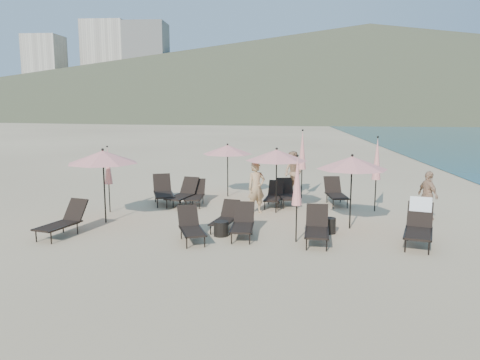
# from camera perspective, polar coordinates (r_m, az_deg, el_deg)

# --- Properties ---
(ground) EXTENTS (800.00, 800.00, 0.00)m
(ground) POSITION_cam_1_polar(r_m,az_deg,el_deg) (13.95, 3.77, -6.81)
(ground) COLOR #D6BA8C
(ground) RESTS_ON ground
(volcanic_headland) EXTENTS (690.00, 690.00, 55.00)m
(volcanic_headland) POSITION_cam_1_polar(r_m,az_deg,el_deg) (324.77, 17.28, 12.72)
(volcanic_headland) COLOR brown
(volcanic_headland) RESTS_ON ground
(hotel_skyline) EXTENTS (109.00, 82.00, 55.00)m
(hotel_skyline) POSITION_cam_1_polar(r_m,az_deg,el_deg) (300.34, -14.38, 12.73)
(hotel_skyline) COLOR beige
(hotel_skyline) RESTS_ON ground
(lounger_0) EXTENTS (1.13, 1.84, 0.99)m
(lounger_0) POSITION_cam_1_polar(r_m,az_deg,el_deg) (14.76, -20.73, -4.63)
(lounger_0) COLOR black
(lounger_0) RESTS_ON ground
(lounger_1) EXTENTS (1.09, 1.68, 0.90)m
(lounger_1) POSITION_cam_1_polar(r_m,az_deg,el_deg) (13.41, -6.00, -5.61)
(lounger_1) COLOR black
(lounger_1) RESTS_ON ground
(lounger_2) EXTENTS (0.89, 1.55, 0.84)m
(lounger_2) POSITION_cam_1_polar(r_m,az_deg,el_deg) (14.51, -1.78, -4.56)
(lounger_2) COLOR black
(lounger_2) RESTS_ON ground
(lounger_3) EXTENTS (0.64, 1.62, 0.92)m
(lounger_3) POSITION_cam_1_polar(r_m,az_deg,el_deg) (13.70, 0.35, -5.21)
(lounger_3) COLOR black
(lounger_3) RESTS_ON ground
(lounger_4) EXTENTS (0.79, 1.73, 0.96)m
(lounger_4) POSITION_cam_1_polar(r_m,az_deg,el_deg) (13.33, 9.35, -5.66)
(lounger_4) COLOR black
(lounger_4) RESTS_ON ground
(lounger_5) EXTENTS (1.25, 2.03, 1.19)m
(lounger_5) POSITION_cam_1_polar(r_m,az_deg,el_deg) (13.94, 21.00, -4.99)
(lounger_5) COLOR black
(lounger_5) RESTS_ON ground
(lounger_6) EXTENTS (1.24, 1.98, 1.07)m
(lounger_6) POSITION_cam_1_polar(r_m,az_deg,el_deg) (18.61, -9.34, -1.29)
(lounger_6) COLOR black
(lounger_6) RESTS_ON ground
(lounger_7) EXTENTS (1.13, 1.86, 1.00)m
(lounger_7) POSITION_cam_1_polar(r_m,az_deg,el_deg) (18.16, -6.94, -1.59)
(lounger_7) COLOR black
(lounger_7) RESTS_ON ground
(lounger_8) EXTENTS (0.64, 1.62, 0.93)m
(lounger_8) POSITION_cam_1_polar(r_m,az_deg,el_deg) (18.14, -5.45, -1.68)
(lounger_8) COLOR black
(lounger_8) RESTS_ON ground
(lounger_9) EXTENTS (0.81, 1.63, 0.90)m
(lounger_9) POSITION_cam_1_polar(r_m,az_deg,el_deg) (17.92, 4.19, -1.84)
(lounger_9) COLOR black
(lounger_9) RESTS_ON ground
(lounger_10) EXTENTS (0.84, 1.72, 0.95)m
(lounger_10) POSITION_cam_1_polar(r_m,az_deg,el_deg) (18.22, 5.73, -1.61)
(lounger_10) COLOR black
(lounger_10) RESTS_ON ground
(lounger_11) EXTENTS (0.83, 1.78, 0.99)m
(lounger_11) POSITION_cam_1_polar(r_m,az_deg,el_deg) (18.59, 11.55, -1.48)
(lounger_11) COLOR black
(lounger_11) RESTS_ON ground
(umbrella_open_0) EXTENTS (2.28, 2.28, 2.45)m
(umbrella_open_0) POSITION_cam_1_polar(r_m,az_deg,el_deg) (15.68, -16.37, 2.70)
(umbrella_open_0) COLOR black
(umbrella_open_0) RESTS_ON ground
(umbrella_open_1) EXTENTS (2.19, 2.19, 2.35)m
(umbrella_open_1) POSITION_cam_1_polar(r_m,az_deg,el_deg) (16.52, 4.48, 3.03)
(umbrella_open_1) COLOR black
(umbrella_open_1) RESTS_ON ground
(umbrella_open_2) EXTENTS (2.18, 2.18, 2.35)m
(umbrella_open_2) POSITION_cam_1_polar(r_m,az_deg,el_deg) (14.73, 13.49, 2.05)
(umbrella_open_2) COLOR black
(umbrella_open_2) RESTS_ON ground
(umbrella_open_3) EXTENTS (2.09, 2.09, 2.25)m
(umbrella_open_3) POSITION_cam_1_polar(r_m,az_deg,el_deg) (19.53, -1.52, 3.72)
(umbrella_open_3) COLOR black
(umbrella_open_3) RESTS_ON ground
(umbrella_closed_0) EXTENTS (0.29, 0.29, 2.49)m
(umbrella_closed_0) POSITION_cam_1_polar(r_m,az_deg,el_deg) (13.03, 6.97, -0.18)
(umbrella_closed_0) COLOR black
(umbrella_closed_0) RESTS_ON ground
(umbrella_closed_1) EXTENTS (0.32, 0.32, 2.74)m
(umbrella_closed_1) POSITION_cam_1_polar(r_m,az_deg,el_deg) (17.45, 16.35, 2.44)
(umbrella_closed_1) COLOR black
(umbrella_closed_1) RESTS_ON ground
(umbrella_closed_2) EXTENTS (0.28, 0.28, 2.41)m
(umbrella_closed_2) POSITION_cam_1_polar(r_m,az_deg,el_deg) (17.29, -15.79, 1.64)
(umbrella_closed_2) COLOR black
(umbrella_closed_2) RESTS_ON ground
(umbrella_closed_3) EXTENTS (0.33, 0.33, 2.86)m
(umbrella_closed_3) POSITION_cam_1_polar(r_m,az_deg,el_deg) (19.28, 7.60, 3.58)
(umbrella_closed_3) COLOR black
(umbrella_closed_3) RESTS_ON ground
(side_table_0) EXTENTS (0.43, 0.43, 0.44)m
(side_table_0) POSITION_cam_1_polar(r_m,az_deg,el_deg) (13.87, -2.33, -5.95)
(side_table_0) COLOR black
(side_table_0) RESTS_ON ground
(side_table_1) EXTENTS (0.37, 0.37, 0.48)m
(side_table_1) POSITION_cam_1_polar(r_m,az_deg,el_deg) (14.37, 10.87, -5.49)
(side_table_1) COLOR black
(side_table_1) RESTS_ON ground
(beachgoer_a) EXTENTS (0.80, 0.71, 1.83)m
(beachgoer_a) POSITION_cam_1_polar(r_m,az_deg,el_deg) (16.60, 2.00, -0.96)
(beachgoer_a) COLOR tan
(beachgoer_a) RESTS_ON ground
(beachgoer_b) EXTENTS (1.13, 1.14, 1.86)m
(beachgoer_b) POSITION_cam_1_polar(r_m,az_deg,el_deg) (20.31, 6.52, 0.88)
(beachgoer_b) COLOR #A37754
(beachgoer_b) RESTS_ON ground
(beachgoer_c) EXTENTS (0.69, 1.04, 1.65)m
(beachgoer_c) POSITION_cam_1_polar(r_m,az_deg,el_deg) (16.91, 21.93, -1.75)
(beachgoer_c) COLOR tan
(beachgoer_c) RESTS_ON ground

